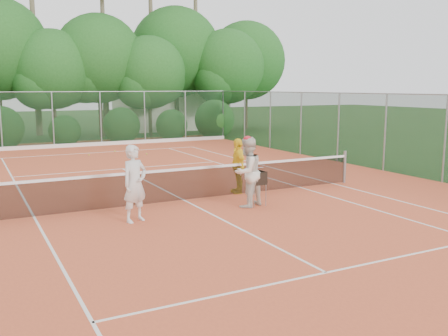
# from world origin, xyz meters

# --- Properties ---
(ground) EXTENTS (120.00, 120.00, 0.00)m
(ground) POSITION_xyz_m (0.00, 0.00, 0.00)
(ground) COLOR #1E4017
(ground) RESTS_ON ground
(clay_court) EXTENTS (18.00, 36.00, 0.02)m
(clay_court) POSITION_xyz_m (0.00, 0.00, 0.01)
(clay_court) COLOR #D45730
(clay_court) RESTS_ON ground
(club_building) EXTENTS (8.00, 5.00, 3.00)m
(club_building) POSITION_xyz_m (9.00, 24.00, 1.50)
(club_building) COLOR beige
(club_building) RESTS_ON ground
(tennis_net) EXTENTS (11.97, 0.10, 1.10)m
(tennis_net) POSITION_xyz_m (0.00, 0.00, 0.53)
(tennis_net) COLOR gray
(tennis_net) RESTS_ON clay_court
(player_white) EXTENTS (0.81, 0.68, 1.88)m
(player_white) POSITION_xyz_m (-1.95, -1.54, 0.96)
(player_white) COLOR silver
(player_white) RESTS_ON clay_court
(player_center_grp) EXTENTS (1.13, 1.02, 1.95)m
(player_center_grp) POSITION_xyz_m (1.24, -1.46, 0.98)
(player_center_grp) COLOR silver
(player_center_grp) RESTS_ON clay_court
(player_yellow) EXTENTS (0.61, 1.06, 1.70)m
(player_yellow) POSITION_xyz_m (1.89, 0.23, 0.87)
(player_yellow) COLOR yellow
(player_yellow) RESTS_ON clay_court
(ball_hopper) EXTENTS (0.42, 0.42, 0.96)m
(ball_hopper) POSITION_xyz_m (1.54, -1.47, 0.78)
(ball_hopper) COLOR gray
(ball_hopper) RESTS_ON clay_court
(stray_ball_a) EXTENTS (0.07, 0.07, 0.07)m
(stray_ball_a) POSITION_xyz_m (-0.31, 11.03, 0.05)
(stray_ball_a) COLOR #B8CE30
(stray_ball_a) RESTS_ON clay_court
(stray_ball_b) EXTENTS (0.07, 0.07, 0.07)m
(stray_ball_b) POSITION_xyz_m (1.15, 11.76, 0.05)
(stray_ball_b) COLOR #C0D732
(stray_ball_b) RESTS_ON clay_court
(stray_ball_c) EXTENTS (0.07, 0.07, 0.07)m
(stray_ball_c) POSITION_xyz_m (2.25, 10.02, 0.05)
(stray_ball_c) COLOR #BDD431
(stray_ball_c) RESTS_ON clay_court
(court_markings) EXTENTS (11.03, 23.83, 0.01)m
(court_markings) POSITION_xyz_m (0.00, 0.00, 0.02)
(court_markings) COLOR white
(court_markings) RESTS_ON clay_court
(fence_back) EXTENTS (18.07, 0.07, 3.00)m
(fence_back) POSITION_xyz_m (0.00, 15.00, 1.52)
(fence_back) COLOR #19381E
(fence_back) RESTS_ON clay_court
(fence_right) EXTENTS (0.07, 33.07, 3.00)m
(fence_right) POSITION_xyz_m (9.00, -1.50, 1.52)
(fence_right) COLOR #19381E
(fence_right) RESTS_ON clay_court
(tropical_treeline) EXTENTS (32.10, 8.49, 15.03)m
(tropical_treeline) POSITION_xyz_m (1.43, 20.22, 5.11)
(tropical_treeline) COLOR brown
(tropical_treeline) RESTS_ON ground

